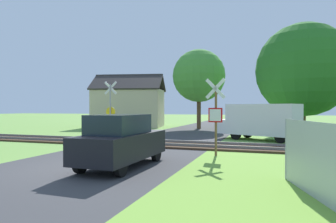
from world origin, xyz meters
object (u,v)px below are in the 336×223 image
parked_car (121,141)px  tree_center (199,76)px  house (129,107)px  mail_truck (260,120)px  stop_sign_near (216,113)px  tree_right (303,70)px  crossing_sign_far (110,107)px  fence_panel (320,162)px

parked_car → tree_center: bearing=96.2°
house → mail_truck: 16.53m
tree_center → stop_sign_near: bearing=-74.9°
tree_right → parked_car: tree_right is taller
crossing_sign_far → house: 12.21m
tree_right → fence_panel: tree_right is taller
stop_sign_near → mail_truck: stop_sign_near is taller
stop_sign_near → tree_right: bearing=-101.4°
mail_truck → crossing_sign_far: bearing=126.2°
house → fence_panel: house is taller
tree_right → house: bearing=166.1°
parked_car → fence_panel: bearing=-17.9°
stop_sign_near → tree_right: size_ratio=0.39×
tree_center → fence_panel: 22.81m
stop_sign_near → tree_right: 13.48m
parked_car → crossing_sign_far: bearing=123.0°
parked_car → fence_panel: parked_car is taller
tree_center → mail_truck: bearing=-56.3°
crossing_sign_far → tree_right: size_ratio=0.45×
house → tree_center: size_ratio=1.07×
crossing_sign_far → mail_truck: bearing=6.1°
stop_sign_near → parked_car: 4.36m
tree_center → mail_truck: 11.26m
parked_car → mail_truck: bearing=69.0°
crossing_sign_far → parked_car: (5.11, -8.30, -1.16)m
house → tree_center: tree_center is taller
fence_panel → parked_car: bearing=54.3°
crossing_sign_far → house: bearing=104.0°
tree_center → parked_car: tree_center is taller
tree_right → fence_panel: (-1.47, -17.66, -4.03)m
tree_center → fence_panel: size_ratio=1.97×
mail_truck → parked_car: bearing=-178.5°
house → tree_right: bearing=-25.5°
parked_car → tree_right: bearing=66.5°
fence_panel → tree_right: bearing=-21.2°
house → fence_panel: size_ratio=2.10×
tree_right → mail_truck: 7.10m
mail_truck → fence_panel: mail_truck is taller
tree_right → parked_car: size_ratio=2.08×
house → parked_car: bearing=-76.3°
stop_sign_near → tree_center: (-4.27, 15.79, 3.31)m
fence_panel → tree_center: bearing=2.8°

